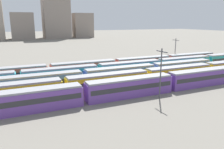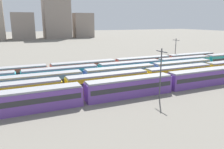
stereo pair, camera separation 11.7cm
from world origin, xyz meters
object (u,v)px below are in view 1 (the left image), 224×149
object	(u,v)px
train_track_4	(115,65)
train_track_3	(159,65)
catenary_pole_0	(161,71)
train_track_1	(146,77)
catenary_pole_1	(175,50)
train_track_2	(121,74)

from	to	relation	value
train_track_4	train_track_3	bearing A→B (deg)	-24.31
train_track_3	catenary_pole_0	distance (m)	23.36
train_track_1	catenary_pole_1	world-z (taller)	catenary_pole_1
train_track_4	train_track_1	bearing A→B (deg)	-88.16
train_track_1	train_track_4	distance (m)	15.61
train_track_2	train_track_3	xyz separation A→B (m)	(14.96, 5.20, 0.00)
train_track_1	catenary_pole_1	distance (m)	30.15
train_track_1	train_track_3	bearing A→B (deg)	43.37
train_track_1	train_track_3	distance (m)	15.15
train_track_1	catenary_pole_0	xyz separation A→B (m)	(-2.33, -8.47, 3.44)
catenary_pole_1	train_track_3	bearing A→B (deg)	-146.79
train_track_2	train_track_4	world-z (taller)	same
train_track_2	catenary_pole_0	world-z (taller)	catenary_pole_0
train_track_3	catenary_pole_1	distance (m)	15.27
train_track_1	catenary_pole_0	bearing A→B (deg)	-105.36
train_track_1	train_track_4	size ratio (longest dim) A/B	1.00
train_track_1	train_track_2	xyz separation A→B (m)	(-3.95, 5.20, -0.00)
train_track_1	catenary_pole_1	xyz separation A→B (m)	(23.53, 18.60, 3.02)
catenary_pole_0	train_track_4	bearing A→B (deg)	85.66
catenary_pole_1	catenary_pole_0	bearing A→B (deg)	-133.70
train_track_1	train_track_2	bearing A→B (deg)	127.23
train_track_3	catenary_pole_1	world-z (taller)	catenary_pole_1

